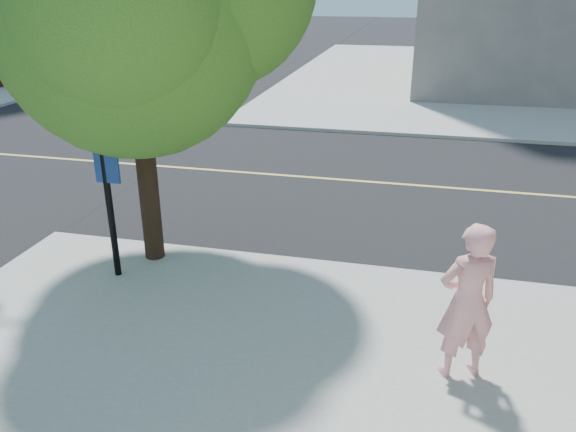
# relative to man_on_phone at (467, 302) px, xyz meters

# --- Properties ---
(ground) EXTENTS (140.00, 140.00, 0.00)m
(ground) POSITION_rel_man_on_phone_xyz_m (-6.16, 2.53, -1.09)
(ground) COLOR black
(ground) RESTS_ON ground
(road_ew) EXTENTS (140.00, 9.00, 0.01)m
(road_ew) POSITION_rel_man_on_phone_xyz_m (-6.16, 7.03, -1.09)
(road_ew) COLOR black
(road_ew) RESTS_ON ground
(man_on_phone) EXTENTS (0.83, 0.70, 1.94)m
(man_on_phone) POSITION_rel_man_on_phone_xyz_m (0.00, 0.00, 0.00)
(man_on_phone) COLOR pink
(man_on_phone) RESTS_ON sidewalk_se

